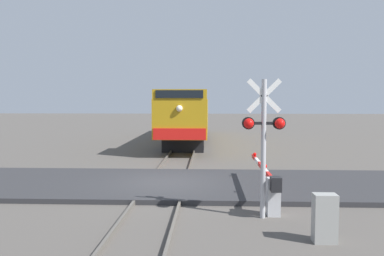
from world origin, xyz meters
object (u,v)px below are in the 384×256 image
object	(u,v)px
crossing_signal	(264,133)
utility_cabinet	(325,218)
crossing_gate	(269,184)
locomotive	(188,116)

from	to	relation	value
crossing_signal	utility_cabinet	size ratio (longest dim) A/B	3.42
crossing_signal	utility_cabinet	xyz separation A→B (m)	(1.16, -1.82, -1.82)
crossing_gate	utility_cabinet	bearing A→B (deg)	-73.42
locomotive	crossing_signal	bearing A→B (deg)	-81.05
locomotive	utility_cabinet	world-z (taller)	locomotive
crossing_gate	crossing_signal	bearing A→B (deg)	-108.79
crossing_gate	utility_cabinet	xyz separation A→B (m)	(0.83, -2.79, -0.18)
crossing_signal	crossing_gate	distance (m)	1.94
locomotive	crossing_signal	world-z (taller)	locomotive
locomotive	utility_cabinet	bearing A→B (deg)	-78.79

